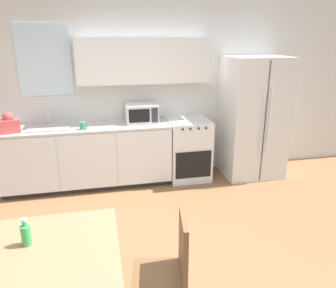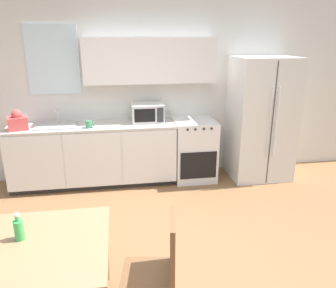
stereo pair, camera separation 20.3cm
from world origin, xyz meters
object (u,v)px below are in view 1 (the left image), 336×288
(microwave, at_px, (141,113))
(dining_chair_side, at_px, (172,264))
(coffee_mug, at_px, (83,126))
(oven_range, at_px, (188,149))
(refrigerator, at_px, (253,118))
(dining_table, at_px, (54,261))
(drink_bottle, at_px, (26,234))

(microwave, height_order, dining_chair_side, microwave)
(microwave, distance_m, coffee_mug, 0.88)
(oven_range, xyz_separation_m, coffee_mug, (-1.55, -0.14, 0.51))
(refrigerator, bearing_deg, coffee_mug, -178.14)
(dining_table, xyz_separation_m, drink_bottle, (-0.18, 0.10, 0.19))
(oven_range, height_order, dining_table, oven_range)
(dining_table, height_order, drink_bottle, drink_bottle)
(coffee_mug, xyz_separation_m, drink_bottle, (-0.35, -2.32, -0.17))
(coffee_mug, bearing_deg, dining_table, -94.02)
(oven_range, bearing_deg, refrigerator, -3.09)
(dining_chair_side, bearing_deg, microwave, 5.73)
(drink_bottle, bearing_deg, oven_range, 52.39)
(oven_range, height_order, microwave, microwave)
(coffee_mug, distance_m, drink_bottle, 2.35)
(refrigerator, distance_m, microwave, 1.75)
(refrigerator, height_order, coffee_mug, refrigerator)
(oven_range, height_order, drink_bottle, oven_range)
(microwave, distance_m, dining_table, 2.88)
(dining_chair_side, bearing_deg, oven_range, -8.86)
(refrigerator, relative_size, dining_chair_side, 2.00)
(microwave, xyz_separation_m, drink_bottle, (-1.19, -2.56, -0.25))
(dining_chair_side, bearing_deg, coffee_mug, 24.12)
(dining_table, distance_m, dining_chair_side, 0.85)
(dining_table, bearing_deg, oven_range, 56.15)
(oven_range, distance_m, refrigerator, 1.14)
(dining_table, bearing_deg, refrigerator, 42.28)
(microwave, relative_size, coffee_mug, 3.88)
(refrigerator, height_order, dining_table, refrigerator)
(oven_range, bearing_deg, drink_bottle, -127.61)
(coffee_mug, bearing_deg, dining_chair_side, -75.16)
(coffee_mug, relative_size, dining_chair_side, 0.13)
(dining_table, bearing_deg, drink_bottle, 151.82)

